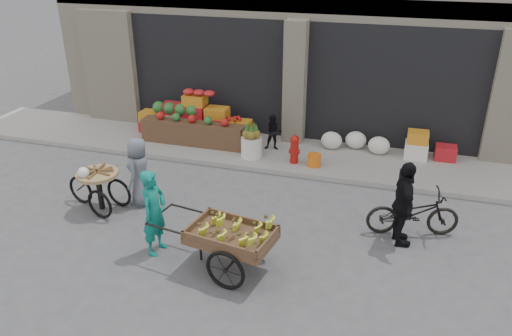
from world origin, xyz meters
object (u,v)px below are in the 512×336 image
(vendor_woman, at_px, (154,212))
(vendor_grey, at_px, (139,171))
(bicycle, at_px, (413,213))
(seated_person, at_px, (273,132))
(orange_bucket, at_px, (314,160))
(fire_hydrant, at_px, (294,148))
(banana_cart, at_px, (228,233))
(tricycle_cart, at_px, (98,184))
(cyclist, at_px, (404,204))
(pineapple_bin, at_px, (251,147))

(vendor_woman, relative_size, vendor_grey, 1.08)
(bicycle, bearing_deg, seated_person, 35.78)
(orange_bucket, distance_m, bicycle, 3.19)
(fire_hydrant, xyz_separation_m, vendor_woman, (-1.57, -4.18, 0.29))
(orange_bucket, xyz_separation_m, banana_cart, (-0.65, -4.25, 0.45))
(tricycle_cart, xyz_separation_m, cyclist, (5.95, 0.47, 0.25))
(pineapple_bin, xyz_separation_m, bicycle, (3.88, -2.32, 0.08))
(pineapple_bin, height_order, seated_person, seated_person)
(vendor_woman, bearing_deg, bicycle, -60.32)
(seated_person, distance_m, tricycle_cart, 4.64)
(fire_hydrant, height_order, orange_bucket, fire_hydrant)
(fire_hydrant, distance_m, bicycle, 3.59)
(seated_person, relative_size, cyclist, 0.57)
(vendor_woman, bearing_deg, cyclist, -64.04)
(bicycle, bearing_deg, fire_hydrant, 36.54)
(vendor_woman, xyz_separation_m, tricycle_cart, (-1.80, 1.04, -0.23))
(seated_person, xyz_separation_m, cyclist, (3.28, -3.32, 0.23))
(pineapple_bin, distance_m, orange_bucket, 1.61)
(pineapple_bin, relative_size, orange_bucket, 1.62)
(seated_person, relative_size, tricycle_cart, 0.64)
(vendor_woman, distance_m, bicycle, 4.76)
(orange_bucket, bearing_deg, pineapple_bin, 176.42)
(banana_cart, xyz_separation_m, vendor_woman, (-1.41, 0.13, 0.08))
(seated_person, bearing_deg, bicycle, -49.99)
(banana_cart, distance_m, cyclist, 3.19)
(pineapple_bin, relative_size, fire_hydrant, 0.73)
(pineapple_bin, height_order, bicycle, bicycle)
(seated_person, bearing_deg, tricycle_cart, -135.17)
(pineapple_bin, distance_m, seated_person, 0.75)
(orange_bucket, bearing_deg, seated_person, 149.74)
(pineapple_bin, xyz_separation_m, orange_bucket, (1.60, -0.10, -0.10))
(orange_bucket, relative_size, vendor_woman, 0.20)
(fire_hydrant, height_order, vendor_woman, vendor_woman)
(fire_hydrant, relative_size, cyclist, 0.44)
(banana_cart, height_order, bicycle, banana_cart)
(pineapple_bin, bearing_deg, cyclist, -36.47)
(tricycle_cart, bearing_deg, banana_cart, -8.74)
(vendor_woman, relative_size, cyclist, 0.98)
(tricycle_cart, bearing_deg, vendor_grey, 45.97)
(bicycle, relative_size, cyclist, 1.05)
(pineapple_bin, bearing_deg, vendor_woman, -96.30)
(orange_bucket, height_order, seated_person, seated_person)
(fire_hydrant, height_order, banana_cart, banana_cart)
(bicycle, height_order, cyclist, cyclist)
(pineapple_bin, xyz_separation_m, vendor_woman, (-0.47, -4.23, 0.42))
(pineapple_bin, height_order, orange_bucket, pineapple_bin)
(fire_hydrant, height_order, seated_person, seated_person)
(seated_person, height_order, banana_cart, seated_person)
(seated_person, relative_size, bicycle, 0.54)
(fire_hydrant, relative_size, tricycle_cart, 0.49)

